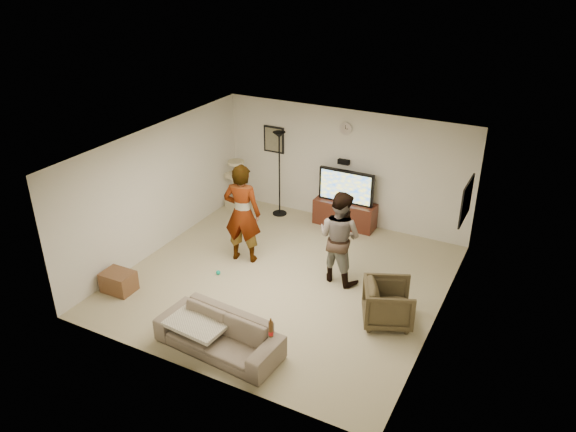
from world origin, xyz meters
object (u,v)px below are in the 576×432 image
at_px(cat_tree, 235,184).
at_px(person_right, 340,237).
at_px(beer_bottle, 271,329).
at_px(armchair, 388,303).
at_px(sofa, 219,334).
at_px(side_table, 119,282).
at_px(tv_stand, 345,214).
at_px(tv, 346,187).
at_px(person_left, 242,214).
at_px(floor_lamp, 279,174).

bearing_deg(cat_tree, person_right, -28.03).
relative_size(beer_bottle, armchair, 0.32).
distance_m(sofa, side_table, 2.50).
relative_size(tv_stand, tv, 1.10).
xyz_separation_m(person_left, armchair, (3.10, -0.64, -0.62)).
xyz_separation_m(tv_stand, cat_tree, (-2.59, -0.28, 0.31)).
bearing_deg(cat_tree, floor_lamp, 7.68).
bearing_deg(tv_stand, person_left, -118.05).
distance_m(person_left, armchair, 3.22).
bearing_deg(beer_bottle, sofa, 180.00).
height_order(tv, side_table, tv).
xyz_separation_m(tv, person_right, (0.71, -2.04, -0.05)).
distance_m(floor_lamp, beer_bottle, 5.11).
bearing_deg(beer_bottle, cat_tree, 127.57).
distance_m(cat_tree, person_left, 2.43).
xyz_separation_m(tv_stand, tv, (0.00, 0.00, 0.64)).
distance_m(cat_tree, sofa, 5.06).
bearing_deg(cat_tree, side_table, -89.39).
bearing_deg(tv_stand, beer_bottle, -80.42).
distance_m(tv_stand, armchair, 3.45).
relative_size(tv, sofa, 0.62).
distance_m(tv, person_left, 2.52).
bearing_deg(cat_tree, tv, 6.25).
bearing_deg(tv, cat_tree, -173.75).
bearing_deg(person_left, tv, -129.98).
bearing_deg(tv, tv_stand, 0.00).
distance_m(cat_tree, beer_bottle, 5.55).
bearing_deg(armchair, side_table, 83.01).
bearing_deg(tv_stand, armchair, -56.26).
height_order(cat_tree, side_table, cat_tree).
height_order(person_right, beer_bottle, person_right).
xyz_separation_m(floor_lamp, person_left, (0.33, -2.08, 0.02)).
xyz_separation_m(cat_tree, sofa, (2.49, -4.40, -0.30)).
height_order(floor_lamp, person_right, floor_lamp).
relative_size(person_left, side_table, 3.56).
bearing_deg(beer_bottle, tv, 99.58).
height_order(sofa, beer_bottle, beer_bottle).
relative_size(floor_lamp, beer_bottle, 7.68).
bearing_deg(sofa, side_table, 172.77).
distance_m(person_right, armchair, 1.55).
bearing_deg(person_left, side_table, 43.08).
distance_m(tv_stand, floor_lamp, 1.67).
height_order(person_right, armchair, person_right).
height_order(tv, sofa, tv).
bearing_deg(side_table, tv, 58.58).
relative_size(cat_tree, side_table, 2.13).
bearing_deg(sofa, tv, 93.17).
xyz_separation_m(tv_stand, armchair, (1.91, -2.86, 0.08)).
relative_size(tv_stand, person_left, 0.68).
xyz_separation_m(person_right, beer_bottle, (0.08, -2.64, -0.17)).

